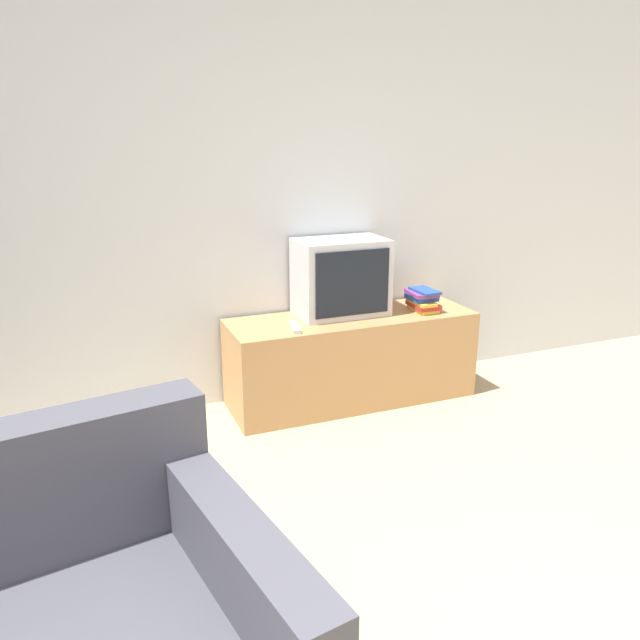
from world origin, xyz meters
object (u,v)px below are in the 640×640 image
(tv_stand, at_px, (351,358))
(book_stack, at_px, (423,300))
(television, at_px, (341,277))
(remote_on_stand, at_px, (295,327))

(tv_stand, height_order, book_stack, book_stack)
(tv_stand, bearing_deg, television, 121.12)
(television, xyz_separation_m, book_stack, (0.51, -0.13, -0.17))
(tv_stand, distance_m, remote_on_stand, 0.52)
(book_stack, distance_m, remote_on_stand, 0.89)
(tv_stand, height_order, television, television)
(book_stack, bearing_deg, tv_stand, 173.37)
(tv_stand, relative_size, television, 2.81)
(tv_stand, bearing_deg, remote_on_stand, -164.53)
(television, relative_size, book_stack, 2.33)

